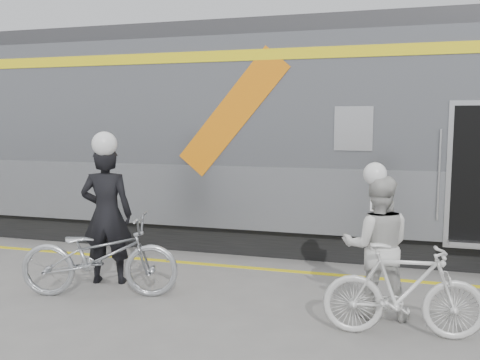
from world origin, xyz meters
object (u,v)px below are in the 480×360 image
(bicycle_right, at_px, (403,291))
(woman, at_px, (377,247))
(bicycle_left, at_px, (99,256))
(man, at_px, (107,215))

(bicycle_right, bearing_deg, woman, 22.71)
(bicycle_left, distance_m, woman, 3.64)
(bicycle_left, height_order, woman, woman)
(bicycle_left, bearing_deg, bicycle_right, -108.72)
(man, xyz_separation_m, bicycle_right, (4.12, -0.80, -0.49))
(man, distance_m, bicycle_left, 0.74)
(man, height_order, bicycle_left, man)
(bicycle_left, height_order, bicycle_right, bicycle_left)
(woman, height_order, bicycle_right, woman)
(woman, relative_size, bicycle_right, 0.99)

